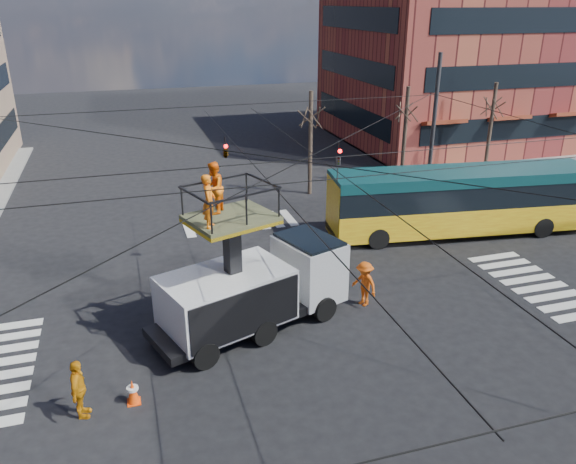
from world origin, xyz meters
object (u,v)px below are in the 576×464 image
(traffic_cone, at_px, (133,392))
(flagger, at_px, (364,284))
(city_bus, at_px, (460,200))
(worker_ground, at_px, (79,390))
(utility_truck, at_px, (254,274))

(traffic_cone, height_order, flagger, flagger)
(city_bus, relative_size, worker_ground, 7.31)
(utility_truck, distance_m, city_bus, 12.77)
(flagger, bearing_deg, traffic_cone, -91.34)
(traffic_cone, xyz_separation_m, flagger, (8.55, 3.26, 0.50))
(city_bus, bearing_deg, flagger, -137.36)
(utility_truck, bearing_deg, worker_ground, -169.86)
(flagger, bearing_deg, utility_truck, -109.23)
(flagger, bearing_deg, worker_ground, -93.13)
(utility_truck, bearing_deg, city_bus, 5.69)
(traffic_cone, bearing_deg, worker_ground, -172.86)
(worker_ground, bearing_deg, city_bus, -54.68)
(city_bus, distance_m, traffic_cone, 18.02)
(traffic_cone, bearing_deg, flagger, 20.85)
(traffic_cone, bearing_deg, utility_truck, 35.26)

